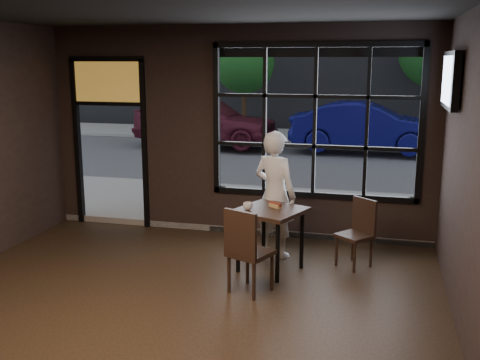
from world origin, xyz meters
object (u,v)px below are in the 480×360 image
(cafe_table, at_px, (270,240))
(chair_near, at_px, (251,250))
(man, at_px, (275,194))
(navy_car, at_px, (366,127))

(cafe_table, bearing_deg, chair_near, -75.22)
(man, bearing_deg, cafe_table, 118.90)
(cafe_table, height_order, chair_near, chair_near)
(chair_near, xyz_separation_m, navy_car, (0.96, 10.45, 0.29))
(cafe_table, height_order, navy_car, navy_car)
(chair_near, relative_size, man, 0.59)
(chair_near, relative_size, navy_car, 0.24)
(cafe_table, xyz_separation_m, man, (-0.05, 0.58, 0.46))
(chair_near, height_order, navy_car, navy_car)
(cafe_table, relative_size, navy_car, 0.19)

